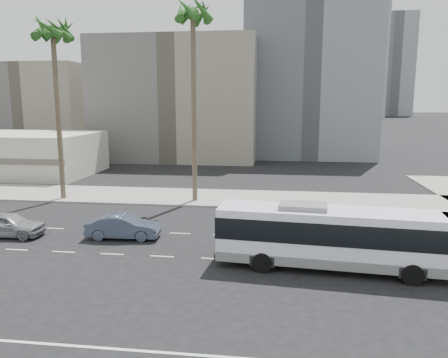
% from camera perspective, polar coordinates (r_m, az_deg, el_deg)
% --- Properties ---
extents(ground, '(700.00, 700.00, 0.00)m').
position_cam_1_polar(ground, '(25.15, -1.40, -10.41)').
color(ground, black).
rests_on(ground, ground).
extents(sidewalk_north, '(120.00, 7.00, 0.15)m').
position_cam_1_polar(sidewalk_north, '(39.91, 1.98, -2.53)').
color(sidewalk_north, gray).
rests_on(sidewalk_north, ground).
extents(commercial_low, '(22.00, 12.16, 5.00)m').
position_cam_1_polar(commercial_low, '(59.97, -26.83, 2.99)').
color(commercial_low, beige).
rests_on(commercial_low, ground).
extents(midrise_beige_west, '(24.00, 18.00, 18.00)m').
position_cam_1_polar(midrise_beige_west, '(70.03, -5.62, 10.23)').
color(midrise_beige_west, slate).
rests_on(midrise_beige_west, ground).
extents(midrise_gray_center, '(20.00, 20.00, 26.00)m').
position_cam_1_polar(midrise_gray_center, '(75.51, 10.96, 13.12)').
color(midrise_gray_center, slate).
rests_on(midrise_gray_center, ground).
extents(midrise_beige_far, '(18.00, 16.00, 15.00)m').
position_cam_1_polar(midrise_beige_far, '(84.27, -22.50, 8.47)').
color(midrise_beige_far, slate).
rests_on(midrise_beige_far, ground).
extents(civic_tower, '(42.00, 42.00, 129.00)m').
position_cam_1_polar(civic_tower, '(274.97, 6.40, 16.34)').
color(civic_tower, '#BCB9A9').
rests_on(civic_tower, ground).
extents(highrise_right, '(26.00, 26.00, 70.00)m').
position_cam_1_polar(highrise_right, '(257.96, 17.19, 15.52)').
color(highrise_right, slate).
rests_on(highrise_right, ground).
extents(highrise_far, '(22.00, 22.00, 60.00)m').
position_cam_1_polar(highrise_far, '(291.72, 21.11, 13.64)').
color(highrise_far, slate).
rests_on(highrise_far, ground).
extents(city_bus, '(12.30, 3.82, 3.48)m').
position_cam_1_polar(city_bus, '(23.90, 13.94, -7.20)').
color(city_bus, white).
rests_on(city_bus, ground).
extents(car_a, '(1.94, 4.82, 1.56)m').
position_cam_1_polar(car_a, '(29.26, -13.02, -6.09)').
color(car_a, '#3C4558').
rests_on(car_a, ground).
extents(car_b, '(1.93, 4.76, 1.62)m').
position_cam_1_polar(car_b, '(32.25, -26.39, -5.33)').
color(car_b, gray).
rests_on(car_b, ground).
extents(palm_near, '(5.12, 5.12, 17.24)m').
position_cam_1_polar(palm_near, '(38.60, -4.09, 20.25)').
color(palm_near, brown).
rests_on(palm_near, ground).
extents(palm_mid, '(5.17, 5.17, 15.96)m').
position_cam_1_polar(palm_mid, '(41.83, -21.46, 17.07)').
color(palm_mid, brown).
rests_on(palm_mid, ground).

